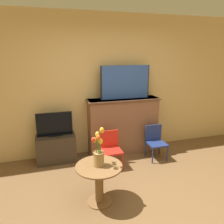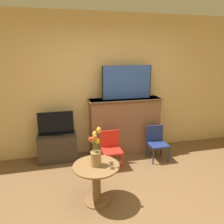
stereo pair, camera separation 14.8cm
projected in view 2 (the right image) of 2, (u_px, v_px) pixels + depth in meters
The scene contains 10 objects.
ground_plane at pixel (144, 222), 2.64m from camera, with size 14.00×14.00×0.00m, color brown.
wall_back at pixel (105, 86), 4.28m from camera, with size 8.00×0.06×2.70m.
fireplace_mantel at pixel (125, 125), 4.37m from camera, with size 1.43×0.40×1.12m.
painting at pixel (127, 82), 4.15m from camera, with size 0.97×0.03×0.63m.
tv_stand at pixel (58, 147), 4.11m from camera, with size 0.71×0.38×0.51m.
tv_monitor at pixel (56, 124), 4.00m from camera, with size 0.64×0.12×0.44m.
chair_red at pixel (111, 147), 3.88m from camera, with size 0.34×0.34×0.63m.
chair_blue at pixel (157, 141), 4.14m from camera, with size 0.34×0.34×0.63m.
side_table at pixel (96, 178), 2.91m from camera, with size 0.62×0.62×0.55m.
vase_tulips at pixel (96, 152), 2.81m from camera, with size 0.16×0.21×0.54m.
Camera 2 is at (-0.91, -2.04, 1.98)m, focal length 35.00 mm.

